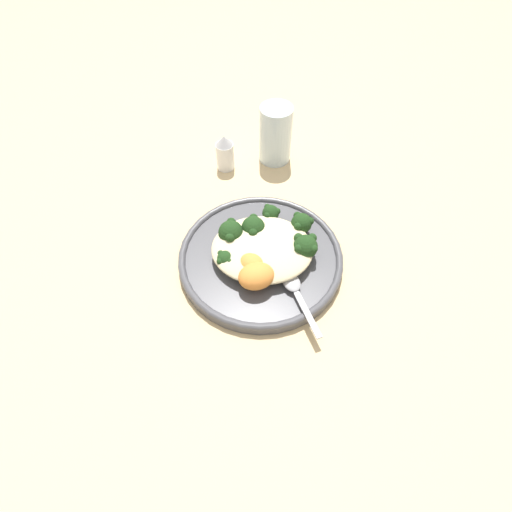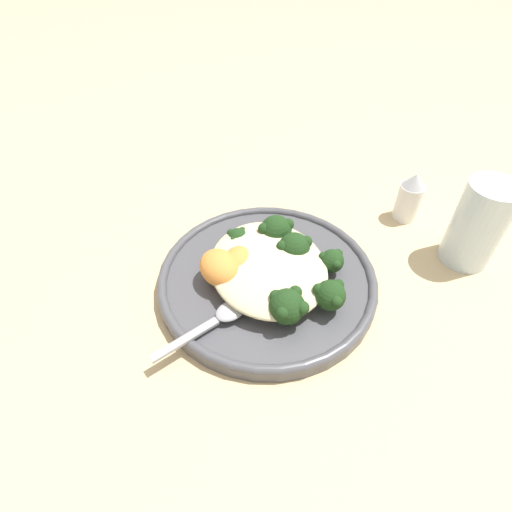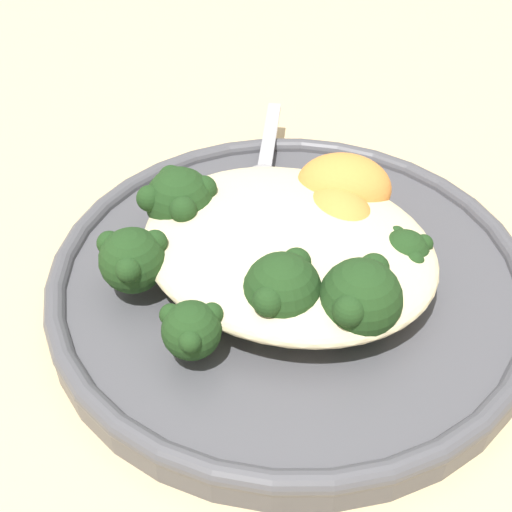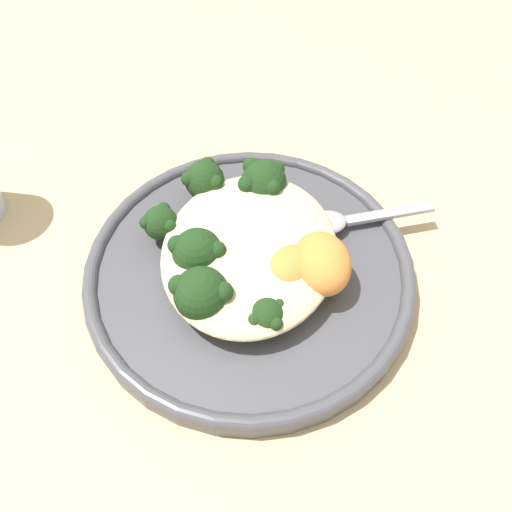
# 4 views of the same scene
# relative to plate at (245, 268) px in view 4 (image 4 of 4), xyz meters

# --- Properties ---
(ground_plane) EXTENTS (4.00, 4.00, 0.00)m
(ground_plane) POSITION_rel_plate_xyz_m (0.01, 0.00, -0.01)
(ground_plane) COLOR #D6B784
(plate) EXTENTS (0.27, 0.27, 0.02)m
(plate) POSITION_rel_plate_xyz_m (0.00, 0.00, 0.00)
(plate) COLOR #4C4C51
(plate) RESTS_ON ground_plane
(quinoa_mound) EXTENTS (0.16, 0.14, 0.03)m
(quinoa_mound) POSITION_rel_plate_xyz_m (-0.00, 0.00, 0.02)
(quinoa_mound) COLOR beige
(quinoa_mound) RESTS_ON plate
(broccoli_stalk_0) EXTENTS (0.09, 0.05, 0.04)m
(broccoli_stalk_0) POSITION_rel_plate_xyz_m (-0.07, 0.00, 0.03)
(broccoli_stalk_0) COLOR #9EBC66
(broccoli_stalk_0) RESTS_ON plate
(broccoli_stalk_1) EXTENTS (0.09, 0.11, 0.04)m
(broccoli_stalk_1) POSITION_rel_plate_xyz_m (-0.06, -0.04, 0.03)
(broccoli_stalk_1) COLOR #9EBC66
(broccoli_stalk_1) RESTS_ON plate
(broccoli_stalk_2) EXTENTS (0.03, 0.12, 0.03)m
(broccoli_stalk_2) POSITION_rel_plate_xyz_m (-0.02, -0.05, 0.02)
(broccoli_stalk_2) COLOR #9EBC66
(broccoli_stalk_2) RESTS_ON plate
(broccoli_stalk_3) EXTENTS (0.08, 0.11, 0.04)m
(broccoli_stalk_3) POSITION_rel_plate_xyz_m (0.01, -0.02, 0.03)
(broccoli_stalk_3) COLOR #9EBC66
(broccoli_stalk_3) RESTS_ON plate
(broccoli_stalk_4) EXTENTS (0.09, 0.08, 0.04)m
(broccoli_stalk_4) POSITION_rel_plate_xyz_m (0.04, -0.02, 0.03)
(broccoli_stalk_4) COLOR #9EBC66
(broccoli_stalk_4) RESTS_ON plate
(broccoli_stalk_5) EXTENTS (0.11, 0.03, 0.03)m
(broccoli_stalk_5) POSITION_rel_plate_xyz_m (0.03, 0.03, 0.02)
(broccoli_stalk_5) COLOR #9EBC66
(broccoli_stalk_5) RESTS_ON plate
(sweet_potato_chunk_0) EXTENTS (0.06, 0.06, 0.03)m
(sweet_potato_chunk_0) POSITION_rel_plate_xyz_m (0.01, 0.04, 0.03)
(sweet_potato_chunk_0) COLOR orange
(sweet_potato_chunk_0) RESTS_ON plate
(sweet_potato_chunk_1) EXTENTS (0.07, 0.06, 0.04)m
(sweet_potato_chunk_1) POSITION_rel_plate_xyz_m (0.01, 0.06, 0.03)
(sweet_potato_chunk_1) COLOR orange
(sweet_potato_chunk_1) RESTS_ON plate
(spoon) EXTENTS (0.06, 0.12, 0.01)m
(spoon) POSITION_rel_plate_xyz_m (-0.05, 0.07, 0.01)
(spoon) COLOR #A3A3A8
(spoon) RESTS_ON plate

